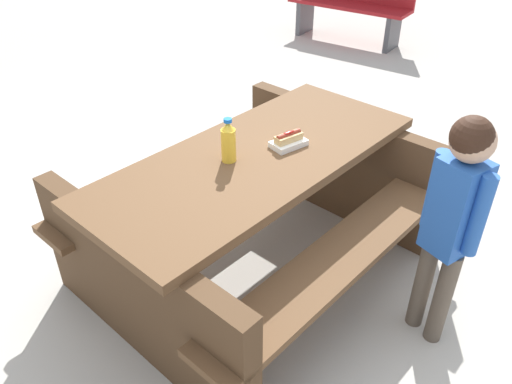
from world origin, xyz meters
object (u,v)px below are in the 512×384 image
object	(u,v)px
soda_bottle	(228,142)
child_in_coat	(454,208)
park_bench_near	(351,2)
hotdog_tray	(288,141)
picnic_table	(256,204)

from	to	relation	value
soda_bottle	child_in_coat	world-z (taller)	child_in_coat
soda_bottle	park_bench_near	distance (m)	4.51
soda_bottle	hotdog_tray	xyz separation A→B (m)	(0.33, -0.01, -0.07)
park_bench_near	hotdog_tray	bearing A→B (deg)	-131.48
hotdog_tray	child_in_coat	bearing A→B (deg)	-67.03
hotdog_tray	picnic_table	bearing A→B (deg)	-179.70
picnic_table	soda_bottle	xyz separation A→B (m)	(-0.14, 0.01, 0.41)
soda_bottle	park_bench_near	world-z (taller)	soda_bottle
child_in_coat	soda_bottle	bearing A→B (deg)	129.46
hotdog_tray	child_in_coat	size ratio (longest dim) A/B	0.16
picnic_table	park_bench_near	size ratio (longest dim) A/B	1.43
picnic_table	child_in_coat	xyz separation A→B (m)	(0.53, -0.80, 0.31)
picnic_table	park_bench_near	distance (m)	4.40
picnic_table	hotdog_tray	distance (m)	0.39
hotdog_tray	child_in_coat	world-z (taller)	child_in_coat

